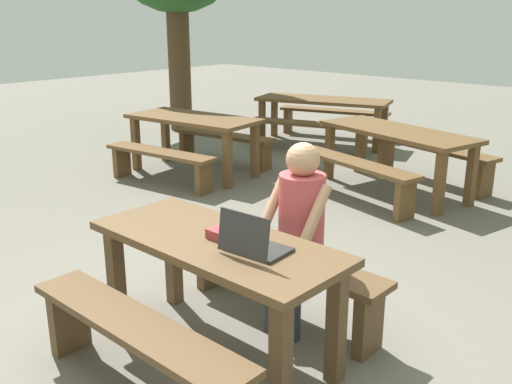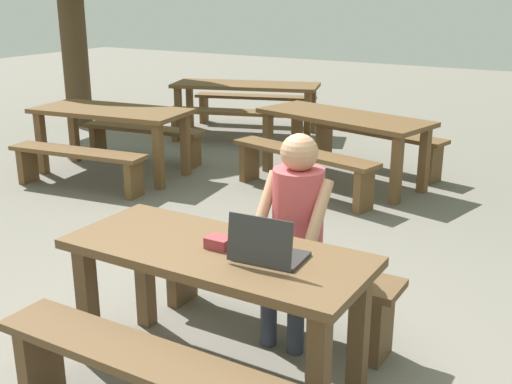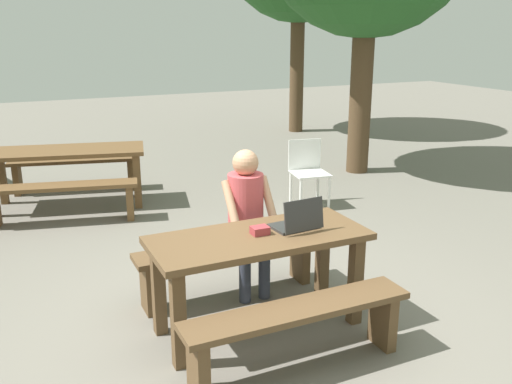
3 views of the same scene
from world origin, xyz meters
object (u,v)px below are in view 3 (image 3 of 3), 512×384
object	(u,v)px
small_pouch	(260,230)
person_seated	(248,211)
picnic_table_rear	(67,158)
picnic_table_front	(259,252)
plastic_chair	(308,170)
laptop	(298,222)

from	to	relation	value
small_pouch	person_seated	world-z (taller)	person_seated
small_pouch	picnic_table_rear	bearing A→B (deg)	103.64
picnic_table_front	plastic_chair	size ratio (longest dim) A/B	1.94
plastic_chair	picnic_table_front	bearing A→B (deg)	-117.62
plastic_chair	picnic_table_rear	world-z (taller)	plastic_chair
small_pouch	person_seated	bearing A→B (deg)	74.88
picnic_table_front	small_pouch	xyz separation A→B (m)	(0.01, 0.01, 0.17)
laptop	plastic_chair	distance (m)	3.03
person_seated	picnic_table_rear	bearing A→B (deg)	108.39
picnic_table_front	person_seated	world-z (taller)	person_seated
person_seated	picnic_table_front	bearing A→B (deg)	-106.02
laptop	person_seated	bearing A→B (deg)	-80.24
picnic_table_front	picnic_table_rear	bearing A→B (deg)	103.43
small_pouch	picnic_table_rear	size ratio (longest dim) A/B	0.06
picnic_table_front	plastic_chair	world-z (taller)	plastic_chair
laptop	picnic_table_rear	bearing A→B (deg)	-76.60
picnic_table_front	plastic_chair	bearing A→B (deg)	53.29
laptop	small_pouch	xyz separation A→B (m)	(-0.30, 0.03, -0.03)
small_pouch	picnic_table_rear	world-z (taller)	small_pouch
picnic_table_rear	person_seated	bearing A→B (deg)	-58.37
picnic_table_front	laptop	xyz separation A→B (m)	(0.31, -0.02, 0.20)
picnic_table_front	laptop	distance (m)	0.37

